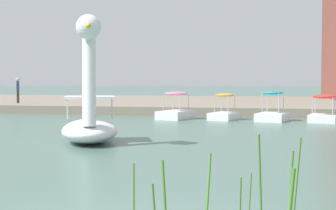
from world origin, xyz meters
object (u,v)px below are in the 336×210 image
(pedal_boat_pink, at_px, (176,111))
(pedal_boat_red, at_px, (324,113))
(swan_boat, at_px, (90,117))
(pedal_boat_teal, at_px, (273,113))
(person_on_path, at_px, (18,89))
(pedal_boat_orange, at_px, (225,112))

(pedal_boat_pink, bearing_deg, pedal_boat_red, -2.13)
(swan_boat, bearing_deg, pedal_boat_teal, 62.85)
(pedal_boat_red, distance_m, person_on_path, 20.67)
(pedal_boat_red, relative_size, pedal_boat_teal, 0.97)
(swan_boat, bearing_deg, pedal_boat_red, 53.38)
(swan_boat, relative_size, pedal_boat_orange, 1.73)
(pedal_boat_red, relative_size, pedal_boat_orange, 1.04)
(person_on_path, bearing_deg, pedal_boat_teal, -18.23)
(pedal_boat_red, bearing_deg, swan_boat, -126.62)
(pedal_boat_teal, distance_m, person_on_path, 18.37)
(pedal_boat_orange, xyz_separation_m, pedal_boat_pink, (-2.55, -0.01, 0.03))
(swan_boat, relative_size, person_on_path, 2.21)
(pedal_boat_teal, distance_m, pedal_boat_pink, 4.99)
(swan_boat, bearing_deg, person_on_path, 126.55)
(person_on_path, bearing_deg, pedal_boat_pink, -23.75)
(swan_boat, xyz_separation_m, pedal_boat_orange, (2.95, 10.78, -0.41))
(pedal_boat_orange, height_order, person_on_path, person_on_path)
(pedal_boat_teal, xyz_separation_m, pedal_boat_pink, (-4.99, 0.26, 0.01))
(pedal_boat_pink, bearing_deg, pedal_boat_orange, 0.26)
(pedal_boat_red, height_order, person_on_path, person_on_path)
(pedal_boat_teal, relative_size, pedal_boat_pink, 0.92)
(pedal_boat_orange, height_order, pedal_boat_pink, pedal_boat_pink)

